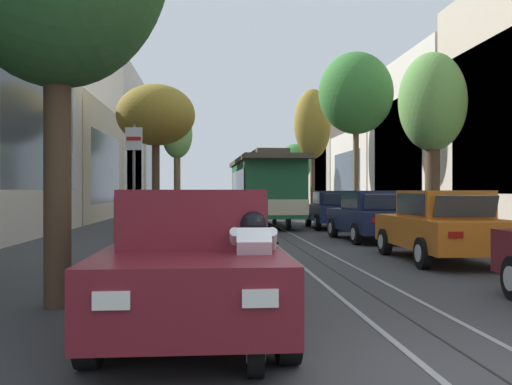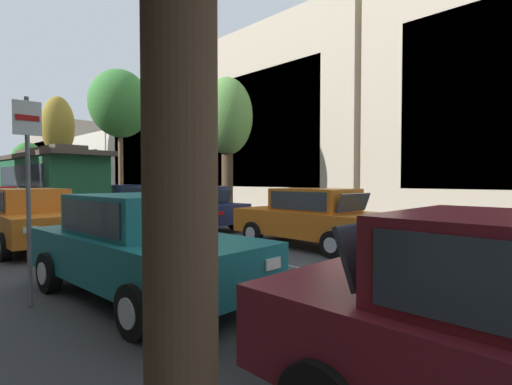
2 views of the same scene
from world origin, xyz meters
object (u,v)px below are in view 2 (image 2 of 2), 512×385
parked_car_orange_mid_left (31,218)px  pedestrian_crossing_far (155,194)px  parked_car_navy_fourth_right (122,201)px  street_sign_post (28,178)px  parked_car_teal_second_left (141,245)px  parked_car_orange_second_right (311,217)px  street_tree_kerb_right_far (27,160)px  street_tree_kerb_right_second (227,119)px  parked_car_navy_mid_right (193,207)px  street_tree_kerb_right_mid (120,104)px  pedestrian_on_right_pavement (98,193)px  street_tree_kerb_right_fourth (58,127)px  cable_car_trolley (49,183)px

parked_car_orange_mid_left → pedestrian_crossing_far: bearing=48.2°
parked_car_navy_fourth_right → street_sign_post: bearing=-120.4°
parked_car_teal_second_left → parked_car_orange_second_right: 5.47m
parked_car_teal_second_left → pedestrian_crossing_far: (10.16, 17.35, 0.10)m
street_tree_kerb_right_far → street_sign_post: 37.91m
parked_car_navy_fourth_right → street_tree_kerb_right_far: street_tree_kerb_right_far is taller
parked_car_teal_second_left → street_tree_kerb_right_second: (7.57, 6.83, 3.57)m
parked_car_navy_mid_right → street_sign_post: 8.70m
street_tree_kerb_right_mid → pedestrian_on_right_pavement: street_tree_kerb_right_mid is taller
street_tree_kerb_right_fourth → parked_car_teal_second_left: bearing=-104.8°
street_tree_kerb_right_far → parked_car_orange_mid_left: bearing=-103.4°
parked_car_orange_mid_left → pedestrian_on_right_pavement: size_ratio=2.76×
street_tree_kerb_right_fourth → street_tree_kerb_right_second: bearing=-88.8°
cable_car_trolley → street_sign_post: 13.86m
parked_car_orange_mid_left → parked_car_navy_mid_right: 5.38m
street_tree_kerb_right_far → street_tree_kerb_right_mid: bearing=-89.8°
parked_car_navy_mid_right → street_tree_kerb_right_fourth: bearing=85.0°
parked_car_orange_second_right → street_tree_kerb_right_second: bearing=70.4°
parked_car_teal_second_left → parked_car_orange_mid_left: size_ratio=1.01×
street_tree_kerb_right_mid → parked_car_navy_mid_right: bearing=-101.7°
street_tree_kerb_right_mid → pedestrian_on_right_pavement: 8.20m
parked_car_orange_mid_left → street_tree_kerb_right_second: (7.62, 0.91, 3.57)m
street_tree_kerb_right_second → pedestrian_crossing_far: size_ratio=3.84×
parked_car_teal_second_left → street_tree_kerb_right_fourth: bearing=75.2°
street_tree_kerb_right_mid → pedestrian_on_right_pavement: bearing=80.6°
parked_car_orange_mid_left → parked_car_orange_second_right: same height
street_tree_kerb_right_far → cable_car_trolley: 24.13m
parked_car_navy_fourth_right → street_sign_post: street_sign_post is taller
parked_car_orange_mid_left → parked_car_orange_second_right: size_ratio=1.00×
parked_car_orange_mid_left → street_tree_kerb_right_mid: size_ratio=0.51×
parked_car_teal_second_left → parked_car_orange_second_right: size_ratio=1.01×
pedestrian_on_right_pavement → parked_car_orange_mid_left: bearing=-116.9°
parked_car_teal_second_left → pedestrian_on_right_pavement: 24.34m
parked_car_teal_second_left → street_tree_kerb_right_mid: 19.29m
street_tree_kerb_right_mid → street_tree_kerb_right_fourth: (-0.40, 10.16, -0.40)m
pedestrian_crossing_far → street_tree_kerb_right_mid: bearing=-169.0°
street_tree_kerb_right_mid → pedestrian_crossing_far: bearing=11.0°
parked_car_navy_fourth_right → street_tree_kerb_right_second: (2.14, -5.42, 3.57)m
street_tree_kerb_right_mid → street_tree_kerb_right_far: street_tree_kerb_right_mid is taller
parked_car_orange_second_right → street_tree_kerb_right_second: 7.34m
parked_car_orange_second_right → street_tree_kerb_right_mid: size_ratio=0.51×
parked_car_navy_fourth_right → street_sign_post: (-6.78, -11.58, 1.04)m
street_tree_kerb_right_second → street_tree_kerb_right_mid: 10.22m
parked_car_navy_fourth_right → street_tree_kerb_right_far: (2.04, 25.23, 3.07)m
parked_car_navy_fourth_right → pedestrian_on_right_pavement: same height
parked_car_navy_mid_right → pedestrian_crossing_far: 12.21m
parked_car_navy_mid_right → parked_car_navy_fourth_right: same height
cable_car_trolley → pedestrian_on_right_pavement: bearing=56.7°
parked_car_navy_mid_right → parked_car_navy_fourth_right: size_ratio=1.00×
parked_car_orange_second_right → parked_car_navy_mid_right: bearing=90.9°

